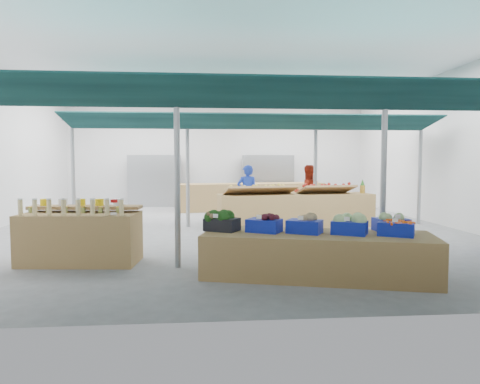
{
  "coord_description": "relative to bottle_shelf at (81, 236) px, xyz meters",
  "views": [
    {
      "loc": [
        -0.56,
        -11.08,
        1.75
      ],
      "look_at": [
        0.24,
        -1.6,
        1.08
      ],
      "focal_mm": 32.0,
      "sensor_mm": 36.0,
      "label": 1
    }
  ],
  "objects": [
    {
      "name": "hall",
      "position": [
        2.69,
        4.98,
        2.18
      ],
      "size": [
        13.0,
        13.0,
        13.0
      ],
      "color": "silver",
      "rests_on": "ground"
    },
    {
      "name": "pineapple",
      "position": [
        6.47,
        3.86,
        0.6
      ],
      "size": [
        0.14,
        0.14,
        0.39
      ],
      "rotation": [
        0.0,
        0.0,
        0.19
      ],
      "color": "#8C6019",
      "rests_on": "fruit_counter"
    },
    {
      "name": "veg_counter",
      "position": [
        3.84,
        -1.22,
        -0.14
      ],
      "size": [
        3.61,
        1.97,
        0.67
      ],
      "primitive_type": "cube",
      "rotation": [
        0.0,
        0.0,
        -0.26
      ],
      "color": "olive",
      "rests_on": "floor"
    },
    {
      "name": "crate_cabbage",
      "position": [
        4.3,
        -1.34,
        0.36
      ],
      "size": [
        0.61,
        0.55,
        0.35
      ],
      "rotation": [
        0.0,
        0.0,
        -0.51
      ],
      "color": "#0E1FA0",
      "rests_on": "veg_counter"
    },
    {
      "name": "apple_heap_yellow",
      "position": [
        3.61,
        3.59,
        0.59
      ],
      "size": [
        2.0,
        1.04,
        0.27
      ],
      "rotation": [
        0.0,
        0.0,
        0.19
      ],
      "color": "#997247",
      "rests_on": "fruit_counter"
    },
    {
      "name": "crate_carrots",
      "position": [
        4.94,
        -1.51,
        0.31
      ],
      "size": [
        0.61,
        0.55,
        0.29
      ],
      "rotation": [
        0.0,
        0.0,
        -0.51
      ],
      "color": "#0E1FA0",
      "rests_on": "veg_counter"
    },
    {
      "name": "crate_broccoli",
      "position": [
        2.41,
        -0.85,
        0.36
      ],
      "size": [
        0.61,
        0.55,
        0.35
      ],
      "rotation": [
        0.0,
        0.0,
        -0.51
      ],
      "color": "black",
      "rests_on": "veg_counter"
    },
    {
      "name": "crate_celeriac",
      "position": [
        3.65,
        -1.18,
        0.34
      ],
      "size": [
        0.61,
        0.55,
        0.31
      ],
      "rotation": [
        0.0,
        0.0,
        -0.51
      ],
      "color": "#0E1FA0",
      "rests_on": "veg_counter"
    },
    {
      "name": "awnings",
      "position": [
        3.44,
        1.79,
        2.31
      ],
      "size": [
        9.5,
        7.08,
        0.3
      ],
      "color": "black",
      "rests_on": "pole_grid"
    },
    {
      "name": "sparrow",
      "position": [
        2.23,
        -0.93,
        0.44
      ],
      "size": [
        0.12,
        0.09,
        0.11
      ],
      "rotation": [
        0.0,
        0.0,
        -0.51
      ],
      "color": "brown",
      "rests_on": "crate_broccoli"
    },
    {
      "name": "crate_extra",
      "position": [
        5.05,
        -1.1,
        0.34
      ],
      "size": [
        0.51,
        0.41,
        0.32
      ],
      "rotation": [
        0.0,
        0.0,
        0.02
      ],
      "color": "#0E1FA0",
      "rests_on": "veg_counter"
    },
    {
      "name": "pole_grid",
      "position": [
        3.44,
        1.79,
        1.34
      ],
      "size": [
        10.0,
        4.6,
        3.0
      ],
      "color": "gray",
      "rests_on": "floor"
    },
    {
      "name": "pole_ribbon",
      "position": [
        0.63,
        -0.29,
        0.61
      ],
      "size": [
        0.12,
        0.12,
        0.28
      ],
      "color": "#BB0C0D",
      "rests_on": "pole_grid"
    },
    {
      "name": "crate_beets",
      "position": [
        3.05,
        -1.02,
        0.33
      ],
      "size": [
        0.61,
        0.55,
        0.29
      ],
      "rotation": [
        0.0,
        0.0,
        -0.51
      ],
      "color": "#0E1FA0",
      "rests_on": "veg_counter"
    },
    {
      "name": "back_shelving_left",
      "position": [
        0.19,
        9.54,
        0.53
      ],
      "size": [
        2.0,
        0.5,
        2.0
      ],
      "primitive_type": "cube",
      "color": "#B23F33",
      "rests_on": "floor"
    },
    {
      "name": "vendor_right",
      "position": [
        5.18,
        4.88,
        0.36
      ],
      "size": [
        0.86,
        0.7,
        1.66
      ],
      "primitive_type": "imported",
      "rotation": [
        0.0,
        0.0,
        3.23
      ],
      "color": "maroon",
      "rests_on": "floor"
    },
    {
      "name": "apple_heap_red",
      "position": [
        5.43,
        3.76,
        0.59
      ],
      "size": [
        1.6,
        0.97,
        0.27
      ],
      "rotation": [
        0.0,
        0.0,
        0.19
      ],
      "color": "#997247",
      "rests_on": "fruit_counter"
    },
    {
      "name": "floor",
      "position": [
        2.69,
        3.54,
        -0.47
      ],
      "size": [
        13.0,
        13.0,
        0.0
      ],
      "primitive_type": "plane",
      "color": "slate",
      "rests_on": "ground"
    },
    {
      "name": "back_shelving_right",
      "position": [
        4.69,
        9.54,
        0.53
      ],
      "size": [
        2.0,
        0.5,
        2.0
      ],
      "primitive_type": "cube",
      "color": "#B23F33",
      "rests_on": "floor"
    },
    {
      "name": "vendor_left",
      "position": [
        3.38,
        4.88,
        0.36
      ],
      "size": [
        0.64,
        0.45,
        1.66
      ],
      "primitive_type": "imported",
      "rotation": [
        0.0,
        0.0,
        3.23
      ],
      "color": "#1C37B7",
      "rests_on": "floor"
    },
    {
      "name": "bottle_shelf",
      "position": [
        0.0,
        0.0,
        0.0
      ],
      "size": [
        2.03,
        1.33,
        1.15
      ],
      "rotation": [
        0.0,
        0.0,
        -0.09
      ],
      "color": "olive",
      "rests_on": "floor"
    },
    {
      "name": "fruit_counter",
      "position": [
        4.58,
        3.78,
        -0.02
      ],
      "size": [
        4.23,
        1.37,
        0.89
      ],
      "primitive_type": "cube",
      "rotation": [
        0.0,
        0.0,
        0.09
      ],
      "color": "olive",
      "rests_on": "floor"
    },
    {
      "name": "far_counter",
      "position": [
        3.85,
        8.05,
        0.02
      ],
      "size": [
        5.5,
        1.91,
        0.97
      ],
      "primitive_type": "cube",
      "rotation": [
        0.0,
        0.0,
        0.16
      ],
      "color": "olive",
      "rests_on": "floor"
    }
  ]
}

